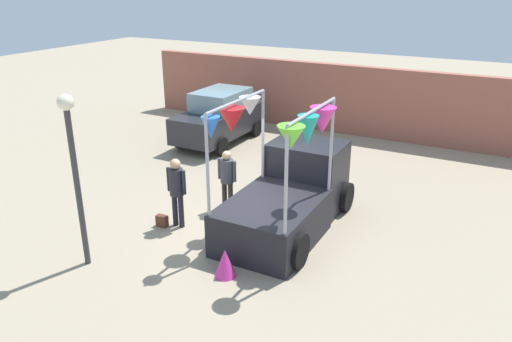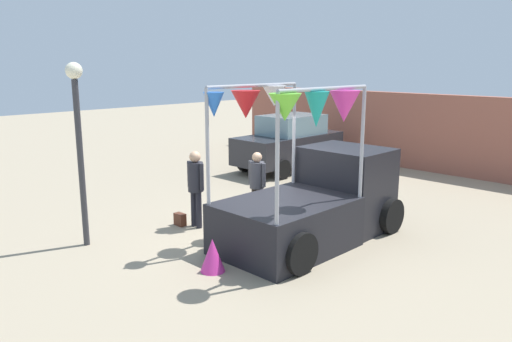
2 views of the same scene
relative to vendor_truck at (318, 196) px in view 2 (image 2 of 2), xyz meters
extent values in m
plane|color=gray|center=(-0.84, -0.65, -0.90)|extent=(60.00, 60.00, 0.00)
cube|color=black|center=(-0.01, -1.00, -0.40)|extent=(1.90, 2.60, 1.00)
cube|color=black|center=(-0.01, 1.00, 0.00)|extent=(1.80, 1.40, 1.80)
cube|color=#8CB2C6|center=(-0.01, 1.00, 0.45)|extent=(1.76, 1.37, 0.60)
cylinder|color=black|center=(-0.96, 1.35, -0.52)|extent=(0.22, 0.76, 0.76)
cylinder|color=black|center=(0.94, 1.35, -0.52)|extent=(0.22, 0.76, 0.76)
cylinder|color=black|center=(-0.96, -1.70, -0.52)|extent=(0.22, 0.76, 0.76)
cylinder|color=black|center=(0.94, -1.70, -0.52)|extent=(0.22, 0.76, 0.76)
cylinder|color=#A5A5AD|center=(-0.88, 0.22, 1.19)|extent=(0.07, 0.07, 2.17)
cylinder|color=#A5A5AD|center=(0.86, 0.22, 1.19)|extent=(0.07, 0.07, 2.17)
cylinder|color=#A5A5AD|center=(-0.88, -2.22, 1.19)|extent=(0.07, 0.07, 2.17)
cylinder|color=#A5A5AD|center=(0.86, -2.22, 1.19)|extent=(0.07, 0.07, 2.17)
cylinder|color=#A5A5AD|center=(-0.88, -1.00, 2.27)|extent=(0.07, 2.44, 0.07)
cylinder|color=#A5A5AD|center=(0.86, -1.00, 2.27)|extent=(0.07, 2.44, 0.07)
cone|color=blue|center=(-0.88, -2.05, 1.96)|extent=(0.54, 0.54, 0.46)
cone|color=#66CC33|center=(0.86, -2.05, 2.02)|extent=(0.54, 0.54, 0.44)
cone|color=red|center=(-0.88, -1.24, 1.91)|extent=(0.67, 0.67, 0.54)
cone|color=teal|center=(0.86, -1.24, 1.93)|extent=(0.58, 0.58, 0.61)
cone|color=white|center=(-0.88, -0.42, 2.04)|extent=(0.69, 0.69, 0.42)
cone|color=#D83399|center=(0.86, -0.42, 1.94)|extent=(0.73, 0.73, 0.57)
cube|color=#26262B|center=(-4.96, 4.74, -0.13)|extent=(1.70, 4.00, 0.90)
cube|color=#72939E|center=(-4.96, 4.89, 0.65)|extent=(1.50, 2.10, 0.66)
cylinder|color=black|center=(-5.81, 5.99, -0.58)|extent=(0.18, 0.64, 0.64)
cylinder|color=black|center=(-4.11, 5.99, -0.58)|extent=(0.18, 0.64, 0.64)
cylinder|color=black|center=(-5.81, 3.49, -0.58)|extent=(0.18, 0.64, 0.64)
cylinder|color=black|center=(-4.11, 3.49, -0.58)|extent=(0.18, 0.64, 0.64)
cylinder|color=black|center=(-2.43, -1.37, -0.49)|extent=(0.13, 0.13, 0.83)
cylinder|color=black|center=(-2.25, -1.37, -0.49)|extent=(0.13, 0.13, 0.83)
cylinder|color=#26262D|center=(-2.34, -1.37, 0.25)|extent=(0.34, 0.34, 0.65)
sphere|color=tan|center=(-2.34, -1.37, 0.70)|extent=(0.25, 0.25, 0.25)
cylinder|color=#26262D|center=(-2.56, -1.37, 0.29)|extent=(0.09, 0.09, 0.59)
cylinder|color=#26262D|center=(-2.12, -1.37, 0.29)|extent=(0.09, 0.09, 0.59)
cylinder|color=#2D2823|center=(-1.86, -0.02, -0.52)|extent=(0.13, 0.13, 0.77)
cylinder|color=#2D2823|center=(-1.68, -0.02, -0.52)|extent=(0.13, 0.13, 0.77)
cylinder|color=#3F3F47|center=(-1.77, -0.02, 0.17)|extent=(0.34, 0.34, 0.61)
sphere|color=tan|center=(-1.77, -0.02, 0.59)|extent=(0.23, 0.23, 0.23)
cylinder|color=#3F3F47|center=(-1.99, -0.02, 0.20)|extent=(0.09, 0.09, 0.55)
cylinder|color=#3F3F47|center=(-1.55, -0.02, 0.20)|extent=(0.09, 0.09, 0.55)
cube|color=#592D1E|center=(-2.69, -1.57, -0.76)|extent=(0.28, 0.16, 0.28)
cylinder|color=#333338|center=(-3.04, -3.65, 0.75)|extent=(0.12, 0.12, 3.31)
sphere|color=#F2EDCC|center=(-3.04, -3.65, 2.57)|extent=(0.32, 0.32, 0.32)
cube|color=#9E5947|center=(-0.84, 7.99, 0.40)|extent=(18.00, 0.36, 2.60)
cone|color=#D83399|center=(-0.22, -2.70, -0.60)|extent=(0.60, 0.60, 0.60)
camera|label=1|loc=(4.39, -10.04, 4.76)|focal=35.00mm
camera|label=2|loc=(6.15, -8.01, 2.71)|focal=35.00mm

